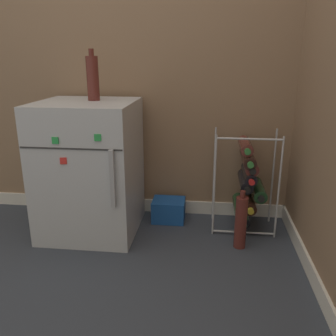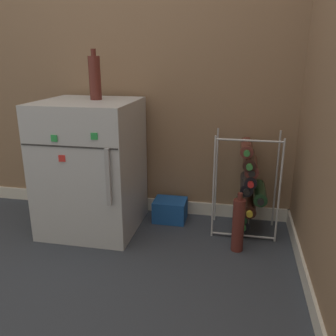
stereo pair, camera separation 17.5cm
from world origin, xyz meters
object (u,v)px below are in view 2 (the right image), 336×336
(mini_fridge, at_px, (91,166))
(soda_box, at_px, (170,210))
(fridge_top_bottle, at_px, (95,77))
(loose_bottle_floor, at_px, (238,225))
(wine_rack, at_px, (248,186))

(mini_fridge, bearing_deg, soda_box, 21.02)
(fridge_top_bottle, bearing_deg, loose_bottle_floor, -11.74)
(mini_fridge, bearing_deg, loose_bottle_floor, -7.94)
(soda_box, bearing_deg, wine_rack, -6.51)
(fridge_top_bottle, bearing_deg, soda_box, 16.03)
(mini_fridge, distance_m, loose_bottle_floor, 0.96)
(soda_box, distance_m, fridge_top_bottle, 0.98)
(wine_rack, relative_size, soda_box, 2.95)
(soda_box, height_order, loose_bottle_floor, loose_bottle_floor)
(wine_rack, bearing_deg, mini_fridge, -172.80)
(soda_box, distance_m, loose_bottle_floor, 0.55)
(wine_rack, distance_m, fridge_top_bottle, 1.13)
(mini_fridge, xyz_separation_m, soda_box, (0.47, 0.18, -0.33))
(mini_fridge, relative_size, wine_rack, 1.28)
(soda_box, bearing_deg, mini_fridge, -158.98)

